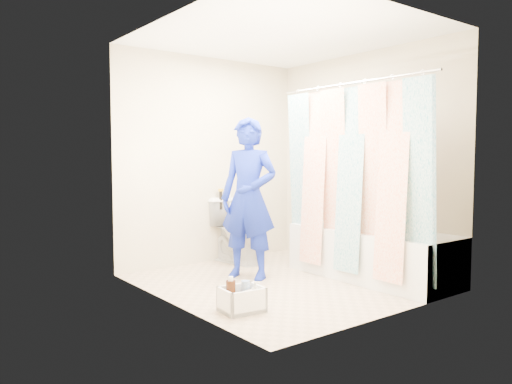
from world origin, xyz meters
TOP-DOWN VIEW (x-y plane):
  - floor at (0.00, 0.00)m, footprint 2.60×2.60m
  - ceiling at (0.00, 0.00)m, footprint 2.40×2.60m
  - wall_back at (0.00, 1.30)m, footprint 2.40×0.02m
  - wall_front at (0.00, -1.30)m, footprint 2.40×0.02m
  - wall_left at (-1.20, 0.00)m, footprint 0.02×2.60m
  - wall_right at (1.20, 0.00)m, footprint 0.02×2.60m
  - bathtub at (0.85, -0.43)m, footprint 0.70×1.75m
  - curtain_rod at (0.52, -0.43)m, footprint 0.02×1.90m
  - shower_curtain at (0.52, -0.43)m, footprint 0.06×1.75m
  - toilet at (0.21, 1.05)m, footprint 0.52×0.80m
  - tank_lid at (0.23, 0.93)m, footprint 0.49×0.26m
  - tank_internals at (0.14, 1.25)m, footprint 0.19×0.06m
  - plumber at (-0.14, 0.36)m, footprint 0.64×0.72m
  - cleaning_caddy at (-0.85, -0.51)m, footprint 0.36×0.30m

SIDE VIEW (x-z plane):
  - floor at x=0.00m, z-range 0.00..0.00m
  - cleaning_caddy at x=-0.85m, z-range -0.03..0.22m
  - bathtub at x=0.85m, z-range 0.02..0.52m
  - toilet at x=0.21m, z-range 0.00..0.76m
  - tank_lid at x=0.23m, z-range 0.43..0.46m
  - tank_internals at x=0.14m, z-range 0.62..0.87m
  - plumber at x=-0.14m, z-range 0.00..1.64m
  - shower_curtain at x=0.52m, z-range 0.12..1.92m
  - wall_back at x=0.00m, z-range 0.00..2.40m
  - wall_front at x=0.00m, z-range 0.00..2.40m
  - wall_left at x=-1.20m, z-range 0.00..2.40m
  - wall_right at x=1.20m, z-range 0.00..2.40m
  - curtain_rod at x=0.52m, z-range 1.94..1.96m
  - ceiling at x=0.00m, z-range 2.39..2.41m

